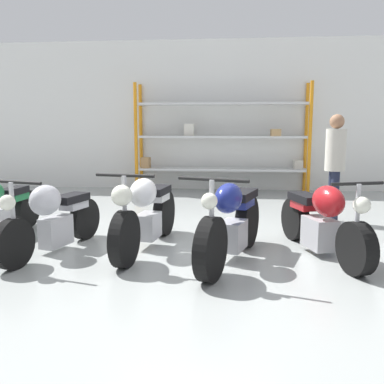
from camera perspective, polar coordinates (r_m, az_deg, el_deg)
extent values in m
plane|color=#9EA3A0|center=(5.42, -0.42, -7.98)|extent=(30.00, 30.00, 0.00)
cube|color=white|center=(10.59, 2.70, 10.11)|extent=(30.00, 0.08, 3.60)
cylinder|color=orange|center=(10.20, -7.49, 7.15)|extent=(0.08, 0.08, 2.55)
cylinder|color=orange|center=(10.08, 15.45, 6.89)|extent=(0.08, 0.08, 2.55)
cylinder|color=orange|center=(10.74, -6.82, 7.25)|extent=(0.08, 0.08, 2.55)
cylinder|color=orange|center=(10.62, 14.95, 6.99)|extent=(0.08, 0.08, 2.55)
cube|color=silver|center=(10.27, 3.92, 3.06)|extent=(4.00, 0.55, 0.05)
cube|color=silver|center=(10.22, 3.97, 7.35)|extent=(4.00, 0.55, 0.05)
cube|color=silver|center=(10.22, 4.01, 11.65)|extent=(4.00, 0.55, 0.05)
cube|color=tan|center=(10.08, 11.10, 7.79)|extent=(0.23, 0.21, 0.16)
cube|color=#A87F51|center=(10.34, -6.19, 3.92)|extent=(0.21, 0.23, 0.25)
cube|color=silver|center=(10.26, -0.40, 8.30)|extent=(0.25, 0.27, 0.28)
cube|color=silver|center=(10.47, 13.95, 3.61)|extent=(0.22, 0.22, 0.20)
cylinder|color=black|center=(7.14, -21.08, -2.09)|extent=(0.15, 0.58, 0.58)
cube|color=#ADADB2|center=(6.55, -24.16, -3.48)|extent=(0.22, 0.40, 0.33)
cube|color=black|center=(6.79, -22.73, 0.13)|extent=(0.25, 0.55, 0.10)
cube|color=#196B38|center=(6.87, -22.30, -0.50)|extent=(0.21, 0.39, 0.12)
cylinder|color=black|center=(5.12, -22.70, -6.41)|extent=(0.26, 0.58, 0.57)
cylinder|color=black|center=(6.14, -14.08, -3.50)|extent=(0.26, 0.58, 0.57)
cube|color=#ADADB2|center=(5.66, -17.66, -5.01)|extent=(0.31, 0.48, 0.37)
ellipsoid|color=#B7B7BF|center=(5.44, -18.97, -1.05)|extent=(0.42, 0.51, 0.37)
cube|color=black|center=(5.84, -15.85, -0.80)|extent=(0.38, 0.56, 0.10)
cube|color=#B7B7BF|center=(5.90, -15.47, -1.57)|extent=(0.31, 0.40, 0.12)
cylinder|color=#ADADB2|center=(5.06, -22.78, -2.63)|extent=(0.06, 0.06, 0.68)
sphere|color=silver|center=(4.98, -23.42, -1.31)|extent=(0.17, 0.17, 0.17)
cylinder|color=black|center=(5.03, -22.78, 1.24)|extent=(0.73, 0.22, 0.04)
cylinder|color=black|center=(4.84, -8.96, -6.21)|extent=(0.22, 0.66, 0.64)
cylinder|color=black|center=(6.18, -3.72, -2.81)|extent=(0.22, 0.66, 0.64)
cube|color=#ADADB2|center=(5.56, -5.84, -4.52)|extent=(0.30, 0.42, 0.33)
ellipsoid|color=silver|center=(5.31, -6.53, -0.09)|extent=(0.38, 0.57, 0.36)
cube|color=black|center=(5.83, -4.65, 0.21)|extent=(0.32, 0.55, 0.10)
cube|color=silver|center=(5.89, -4.50, -0.58)|extent=(0.26, 0.39, 0.12)
cylinder|color=#ADADB2|center=(4.78, -8.97, -2.06)|extent=(0.06, 0.06, 0.71)
sphere|color=silver|center=(4.69, -9.35, -0.46)|extent=(0.23, 0.23, 0.23)
cylinder|color=black|center=(4.75, -8.94, 2.19)|extent=(0.68, 0.13, 0.04)
cylinder|color=black|center=(4.36, 2.51, -7.62)|extent=(0.34, 0.68, 0.67)
cylinder|color=black|center=(5.62, 7.37, -3.92)|extent=(0.34, 0.68, 0.67)
cube|color=#ADADB2|center=(5.04, 5.42, -5.78)|extent=(0.37, 0.46, 0.34)
ellipsoid|color=navy|center=(4.78, 4.89, -0.82)|extent=(0.43, 0.58, 0.34)
cube|color=black|center=(5.33, 6.80, -0.39)|extent=(0.40, 0.64, 0.10)
cube|color=navy|center=(5.34, 6.75, -1.36)|extent=(0.32, 0.46, 0.12)
cylinder|color=#ADADB2|center=(4.30, 2.64, -3.04)|extent=(0.06, 0.06, 0.70)
sphere|color=silver|center=(4.20, 2.32, -1.21)|extent=(0.17, 0.17, 0.17)
cylinder|color=black|center=(4.27, 2.81, 1.67)|extent=(0.72, 0.26, 0.04)
cylinder|color=black|center=(4.87, 21.06, -7.03)|extent=(0.33, 0.60, 0.58)
cylinder|color=black|center=(6.10, 13.57, -3.52)|extent=(0.33, 0.60, 0.58)
cube|color=#ADADB2|center=(5.52, 16.62, -5.26)|extent=(0.41, 0.52, 0.38)
ellipsoid|color=#B2191E|center=(5.29, 17.70, -1.18)|extent=(0.46, 0.60, 0.37)
cube|color=black|center=(5.79, 14.92, -0.78)|extent=(0.42, 0.61, 0.10)
cube|color=#B2191E|center=(5.83, 14.74, -1.60)|extent=(0.33, 0.44, 0.12)
cylinder|color=#ADADB2|center=(4.81, 21.16, -3.04)|extent=(0.06, 0.06, 0.68)
sphere|color=silver|center=(4.73, 21.71, -1.65)|extent=(0.18, 0.18, 0.18)
cylinder|color=black|center=(4.78, 21.19, 1.05)|extent=(0.58, 0.22, 0.04)
cylinder|color=#1E2338|center=(7.42, 18.15, -0.48)|extent=(0.13, 0.13, 0.85)
cylinder|color=#1E2338|center=(7.24, 18.48, -0.71)|extent=(0.13, 0.13, 0.85)
cylinder|color=beige|center=(7.25, 18.60, 5.34)|extent=(0.33, 0.33, 0.67)
sphere|color=#9E7051|center=(7.24, 18.78, 8.90)|extent=(0.23, 0.23, 0.23)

